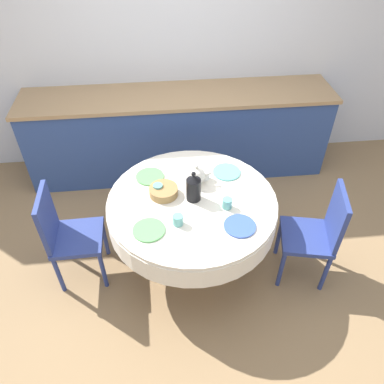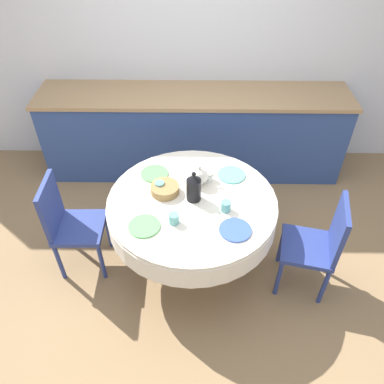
{
  "view_description": "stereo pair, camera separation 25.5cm",
  "coord_description": "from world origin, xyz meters",
  "px_view_note": "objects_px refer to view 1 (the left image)",
  "views": [
    {
      "loc": [
        -0.22,
        -2.13,
        2.71
      ],
      "look_at": [
        0.0,
        0.0,
        0.82
      ],
      "focal_mm": 35.0,
      "sensor_mm": 36.0,
      "label": 1
    },
    {
      "loc": [
        0.03,
        -2.14,
        2.71
      ],
      "look_at": [
        0.0,
        0.0,
        0.82
      ],
      "focal_mm": 35.0,
      "sensor_mm": 36.0,
      "label": 2
    }
  ],
  "objects_px": {
    "chair_left": "(318,232)",
    "teapot": "(197,176)",
    "coffee_carafe": "(194,188)",
    "chair_right": "(66,233)"
  },
  "relations": [
    {
      "from": "coffee_carafe",
      "to": "teapot",
      "type": "height_order",
      "value": "coffee_carafe"
    },
    {
      "from": "coffee_carafe",
      "to": "teapot",
      "type": "bearing_deg",
      "value": 76.0
    },
    {
      "from": "chair_right",
      "to": "coffee_carafe",
      "type": "distance_m",
      "value": 1.08
    },
    {
      "from": "coffee_carafe",
      "to": "teapot",
      "type": "xyz_separation_m",
      "value": [
        0.04,
        0.18,
        -0.03
      ]
    },
    {
      "from": "chair_left",
      "to": "coffee_carafe",
      "type": "distance_m",
      "value": 1.06
    },
    {
      "from": "chair_left",
      "to": "coffee_carafe",
      "type": "relative_size",
      "value": 3.45
    },
    {
      "from": "chair_right",
      "to": "teapot",
      "type": "bearing_deg",
      "value": 100.08
    },
    {
      "from": "chair_left",
      "to": "coffee_carafe",
      "type": "bearing_deg",
      "value": 89.17
    },
    {
      "from": "chair_right",
      "to": "coffee_carafe",
      "type": "height_order",
      "value": "coffee_carafe"
    },
    {
      "from": "chair_left",
      "to": "teapot",
      "type": "bearing_deg",
      "value": 78.64
    }
  ]
}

